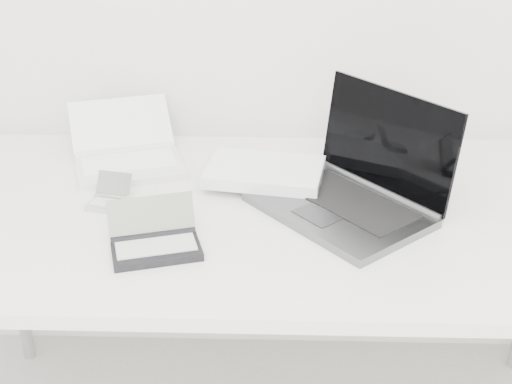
{
  "coord_description": "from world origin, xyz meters",
  "views": [
    {
      "loc": [
        0.01,
        0.17,
        1.48
      ],
      "look_at": [
        -0.03,
        1.51,
        0.79
      ],
      "focal_mm": 50.0,
      "sensor_mm": 36.0,
      "label": 1
    }
  ],
  "objects_px": {
    "laptop_large": "(323,184)",
    "netbook_open_white": "(127,155)",
    "palmtop_charcoal": "(155,242)",
    "desk": "(270,226)"
  },
  "relations": [
    {
      "from": "laptop_large",
      "to": "netbook_open_white",
      "type": "bearing_deg",
      "value": -151.23
    },
    {
      "from": "laptop_large",
      "to": "palmtop_charcoal",
      "type": "xyz_separation_m",
      "value": [
        -0.34,
        -0.23,
        -0.02
      ]
    },
    {
      "from": "laptop_large",
      "to": "desk",
      "type": "bearing_deg",
      "value": -109.98
    },
    {
      "from": "desk",
      "to": "palmtop_charcoal",
      "type": "bearing_deg",
      "value": -141.17
    },
    {
      "from": "desk",
      "to": "palmtop_charcoal",
      "type": "relative_size",
      "value": 7.98
    },
    {
      "from": "laptop_large",
      "to": "palmtop_charcoal",
      "type": "bearing_deg",
      "value": -97.45
    },
    {
      "from": "laptop_large",
      "to": "netbook_open_white",
      "type": "relative_size",
      "value": 1.5
    },
    {
      "from": "desk",
      "to": "laptop_large",
      "type": "relative_size",
      "value": 2.91
    },
    {
      "from": "laptop_large",
      "to": "palmtop_charcoal",
      "type": "distance_m",
      "value": 0.41
    },
    {
      "from": "netbook_open_white",
      "to": "laptop_large",
      "type": "bearing_deg",
      "value": -37.99
    }
  ]
}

